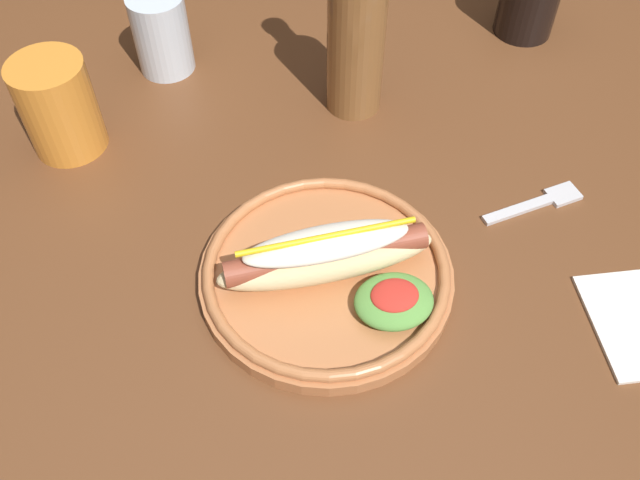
% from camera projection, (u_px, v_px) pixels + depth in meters
% --- Properties ---
extents(ground_plane, '(8.00, 8.00, 0.00)m').
position_uv_depth(ground_plane, '(330.00, 438.00, 1.36)').
color(ground_plane, '#2D2826').
extents(dining_table, '(1.39, 1.00, 0.74)m').
position_uv_depth(dining_table, '(336.00, 231.00, 0.85)').
color(dining_table, brown).
rests_on(dining_table, ground_plane).
extents(hot_dog_plate, '(0.26, 0.26, 0.08)m').
position_uv_depth(hot_dog_plate, '(330.00, 270.00, 0.68)').
color(hot_dog_plate, '#B77042').
rests_on(hot_dog_plate, dining_table).
extents(fork, '(0.12, 0.04, 0.00)m').
position_uv_depth(fork, '(539.00, 202.00, 0.76)').
color(fork, silver).
rests_on(fork, dining_table).
extents(water_cup, '(0.07, 0.07, 0.10)m').
position_uv_depth(water_cup, '(161.00, 34.00, 0.87)').
color(water_cup, silver).
rests_on(water_cup, dining_table).
extents(extra_cup, '(0.09, 0.09, 0.11)m').
position_uv_depth(extra_cup, '(59.00, 107.00, 0.78)').
color(extra_cup, orange).
rests_on(extra_cup, dining_table).
extents(glass_bottle, '(0.07, 0.07, 0.26)m').
position_uv_depth(glass_bottle, '(356.00, 37.00, 0.79)').
color(glass_bottle, brown).
rests_on(glass_bottle, dining_table).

